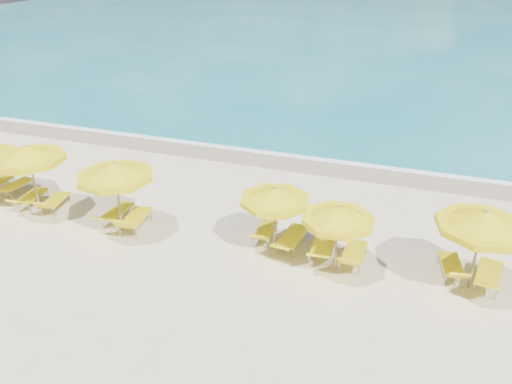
% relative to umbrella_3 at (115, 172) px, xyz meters
% --- Properties ---
extents(ground_plane, '(120.00, 120.00, 0.00)m').
position_rel_umbrella_3_xyz_m(ground_plane, '(4.19, 0.47, -2.19)').
color(ground_plane, beige).
extents(ocean, '(120.00, 80.00, 0.30)m').
position_rel_umbrella_3_xyz_m(ocean, '(4.19, 48.47, -2.19)').
color(ocean, '#16757F').
rests_on(ocean, ground).
extents(wet_sand_band, '(120.00, 2.60, 0.01)m').
position_rel_umbrella_3_xyz_m(wet_sand_band, '(4.19, 7.87, -2.19)').
color(wet_sand_band, tan).
rests_on(wet_sand_band, ground).
extents(foam_line, '(120.00, 1.20, 0.03)m').
position_rel_umbrella_3_xyz_m(foam_line, '(4.19, 8.67, -2.19)').
color(foam_line, white).
rests_on(foam_line, ground).
extents(whitecap_near, '(14.00, 0.36, 0.05)m').
position_rel_umbrella_3_xyz_m(whitecap_near, '(-1.81, 17.47, -2.19)').
color(whitecap_near, white).
rests_on(whitecap_near, ground).
extents(whitecap_far, '(18.00, 0.30, 0.05)m').
position_rel_umbrella_3_xyz_m(whitecap_far, '(12.19, 24.47, -2.19)').
color(whitecap_far, white).
rests_on(whitecap_far, ground).
extents(umbrella_2, '(3.16, 3.16, 2.59)m').
position_rel_umbrella_3_xyz_m(umbrella_2, '(-3.67, 0.25, 0.02)').
color(umbrella_2, tan).
rests_on(umbrella_2, ground).
extents(umbrella_3, '(2.96, 2.96, 2.57)m').
position_rel_umbrella_3_xyz_m(umbrella_3, '(0.00, 0.00, 0.00)').
color(umbrella_3, tan).
rests_on(umbrella_3, ground).
extents(umbrella_4, '(2.66, 2.66, 2.25)m').
position_rel_umbrella_3_xyz_m(umbrella_4, '(5.29, 0.55, -0.28)').
color(umbrella_4, tan).
rests_on(umbrella_4, ground).
extents(umbrella_5, '(2.81, 2.81, 2.18)m').
position_rel_umbrella_3_xyz_m(umbrella_5, '(7.35, 0.07, -0.33)').
color(umbrella_5, tan).
rests_on(umbrella_5, ground).
extents(umbrella_6, '(2.97, 2.97, 2.55)m').
position_rel_umbrella_3_xyz_m(umbrella_6, '(11.16, 0.44, -0.02)').
color(umbrella_6, tan).
rests_on(umbrella_6, ground).
extents(lounger_1_right, '(0.71, 1.80, 0.70)m').
position_rel_umbrella_3_xyz_m(lounger_1_right, '(-5.48, 1.09, -1.98)').
color(lounger_1_right, '#A5A8AD').
rests_on(lounger_1_right, ground).
extents(lounger_2_left, '(0.78, 1.80, 0.74)m').
position_rel_umbrella_3_xyz_m(lounger_2_left, '(-4.20, 0.48, -1.98)').
color(lounger_2_left, '#A5A8AD').
rests_on(lounger_2_left, ground).
extents(lounger_2_right, '(0.90, 1.78, 0.81)m').
position_rel_umbrella_3_xyz_m(lounger_2_right, '(-3.14, 0.48, -1.97)').
color(lounger_2_right, '#A5A8AD').
rests_on(lounger_2_right, ground).
extents(lounger_3_left, '(0.62, 1.81, 0.70)m').
position_rel_umbrella_3_xyz_m(lounger_3_left, '(-0.50, 0.48, -1.98)').
color(lounger_3_left, '#A5A8AD').
rests_on(lounger_3_left, ground).
extents(lounger_3_right, '(0.91, 1.97, 0.95)m').
position_rel_umbrella_3_xyz_m(lounger_3_right, '(0.41, 0.20, -1.94)').
color(lounger_3_right, '#A5A8AD').
rests_on(lounger_3_right, ground).
extents(lounger_4_left, '(0.62, 1.69, 0.76)m').
position_rel_umbrella_3_xyz_m(lounger_4_left, '(4.83, 0.98, -1.98)').
color(lounger_4_left, '#A5A8AD').
rests_on(lounger_4_left, ground).
extents(lounger_4_right, '(0.81, 2.02, 0.72)m').
position_rel_umbrella_3_xyz_m(lounger_4_right, '(5.81, 0.85, -1.96)').
color(lounger_4_right, '#A5A8AD').
rests_on(lounger_4_right, ground).
extents(lounger_5_left, '(0.78, 2.08, 0.84)m').
position_rel_umbrella_3_xyz_m(lounger_5_left, '(6.86, 0.64, -1.94)').
color(lounger_5_left, '#A5A8AD').
rests_on(lounger_5_left, ground).
extents(lounger_5_right, '(0.70, 1.89, 0.88)m').
position_rel_umbrella_3_xyz_m(lounger_5_right, '(7.83, 0.50, -1.95)').
color(lounger_5_right, '#A5A8AD').
rests_on(lounger_5_right, ground).
extents(lounger_6_left, '(0.85, 1.80, 0.82)m').
position_rel_umbrella_3_xyz_m(lounger_6_left, '(10.66, 0.82, -1.97)').
color(lounger_6_left, '#A5A8AD').
rests_on(lounger_6_left, ground).
extents(lounger_6_right, '(0.97, 2.04, 0.79)m').
position_rel_umbrella_3_xyz_m(lounger_6_right, '(11.65, 0.68, -1.95)').
color(lounger_6_right, '#A5A8AD').
rests_on(lounger_6_right, ground).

